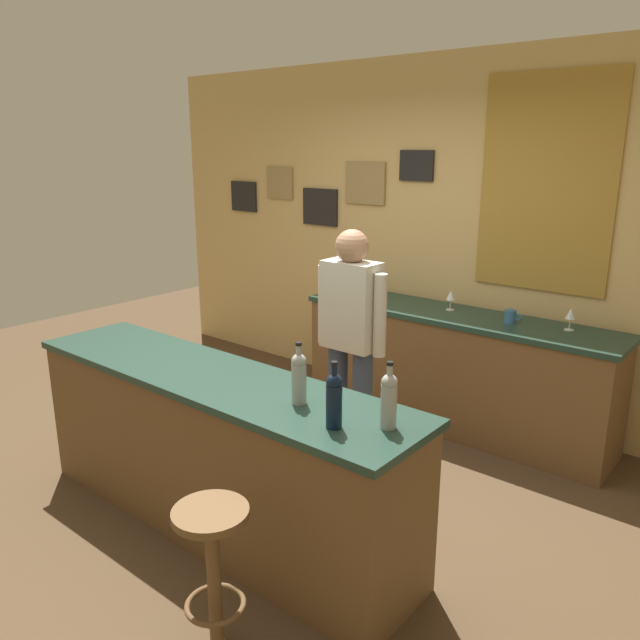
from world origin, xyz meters
TOP-DOWN VIEW (x-y plane):
  - ground_plane at (0.00, 0.00)m, footprint 10.00×10.00m
  - back_wall at (0.01, 2.03)m, footprint 6.00×0.09m
  - bar_counter at (0.00, -0.40)m, footprint 2.55×0.60m
  - side_counter at (0.40, 1.65)m, footprint 2.44×0.56m
  - bartender at (0.20, 0.59)m, footprint 0.52×0.21m
  - bar_stool at (0.69, -1.03)m, footprint 0.32×0.32m
  - wine_bottle_a at (0.62, -0.39)m, footprint 0.07×0.07m
  - wine_bottle_b at (0.92, -0.50)m, footprint 0.07×0.07m
  - wine_bottle_c at (1.10, -0.35)m, footprint 0.07×0.07m
  - wine_glass_a at (-0.38, 1.65)m, footprint 0.07×0.07m
  - wine_glass_b at (0.31, 1.71)m, footprint 0.07×0.07m
  - wine_glass_c at (1.19, 1.74)m, footprint 0.07×0.07m
  - coffee_mug at (0.81, 1.66)m, footprint 0.13×0.08m

SIDE VIEW (x-z plane):
  - ground_plane at x=0.00m, z-range 0.00..0.00m
  - side_counter at x=0.40m, z-range 0.00..0.90m
  - bar_stool at x=0.69m, z-range 0.12..0.80m
  - bar_counter at x=0.00m, z-range 0.00..0.92m
  - bartender at x=0.20m, z-range 0.13..1.75m
  - coffee_mug at x=0.81m, z-range 0.90..1.00m
  - wine_glass_a at x=-0.38m, z-range 0.93..1.09m
  - wine_glass_b at x=0.31m, z-range 0.93..1.09m
  - wine_glass_c at x=1.19m, z-range 0.93..1.09m
  - wine_bottle_a at x=0.62m, z-range 0.90..1.21m
  - wine_bottle_b at x=0.92m, z-range 0.90..1.21m
  - wine_bottle_c at x=1.10m, z-range 0.90..1.21m
  - back_wall at x=0.01m, z-range 0.02..2.82m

